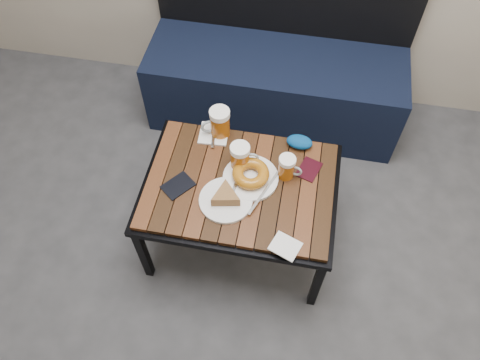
% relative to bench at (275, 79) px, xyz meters
% --- Properties ---
extents(bench, '(1.40, 0.50, 0.95)m').
position_rel_bench_xyz_m(bench, '(0.00, 0.00, 0.00)').
color(bench, black).
rests_on(bench, ground).
extents(cafe_table, '(0.84, 0.62, 0.47)m').
position_rel_bench_xyz_m(cafe_table, '(-0.04, -0.87, 0.16)').
color(cafe_table, black).
rests_on(cafe_table, ground).
extents(beer_mug_left, '(0.14, 0.11, 0.15)m').
position_rel_bench_xyz_m(beer_mug_left, '(-0.18, -0.61, 0.27)').
color(beer_mug_left, '#994A0C').
rests_on(beer_mug_left, cafe_table).
extents(beer_mug_centre, '(0.13, 0.10, 0.14)m').
position_rel_bench_xyz_m(beer_mug_centre, '(-0.06, -0.78, 0.27)').
color(beer_mug_centre, '#994A0C').
rests_on(beer_mug_centre, cafe_table).
extents(beer_mug_right, '(0.11, 0.08, 0.12)m').
position_rel_bench_xyz_m(beer_mug_right, '(0.15, -0.79, 0.26)').
color(beer_mug_right, '#994A0C').
rests_on(beer_mug_right, cafe_table).
extents(plate_pie, '(0.22, 0.22, 0.06)m').
position_rel_bench_xyz_m(plate_pie, '(-0.08, -0.97, 0.22)').
color(plate_pie, white).
rests_on(plate_pie, cafe_table).
extents(plate_bagel, '(0.24, 0.31, 0.07)m').
position_rel_bench_xyz_m(plate_bagel, '(-0.00, -0.84, 0.23)').
color(plate_bagel, white).
rests_on(plate_bagel, cafe_table).
extents(napkin_left, '(0.14, 0.17, 0.01)m').
position_rel_bench_xyz_m(napkin_left, '(-0.21, -0.62, 0.20)').
color(napkin_left, white).
rests_on(napkin_left, cafe_table).
extents(napkin_right, '(0.14, 0.13, 0.01)m').
position_rel_bench_xyz_m(napkin_right, '(0.19, -1.13, 0.20)').
color(napkin_right, white).
rests_on(napkin_right, cafe_table).
extents(passport_navy, '(0.15, 0.16, 0.01)m').
position_rel_bench_xyz_m(passport_navy, '(-0.30, -0.93, 0.20)').
color(passport_navy, black).
rests_on(passport_navy, cafe_table).
extents(passport_burgundy, '(0.12, 0.14, 0.01)m').
position_rel_bench_xyz_m(passport_burgundy, '(0.24, -0.74, 0.20)').
color(passport_burgundy, black).
rests_on(passport_burgundy, cafe_table).
extents(knit_pouch, '(0.12, 0.09, 0.05)m').
position_rel_bench_xyz_m(knit_pouch, '(0.18, -0.62, 0.23)').
color(knit_pouch, navy).
rests_on(knit_pouch, cafe_table).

